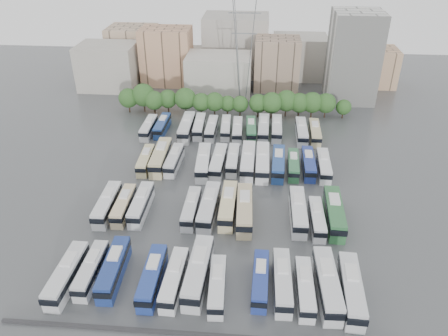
# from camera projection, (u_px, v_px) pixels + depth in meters

# --- Properties ---
(ground) EXTENTS (220.00, 220.00, 0.00)m
(ground) POSITION_uv_depth(u_px,v_px,m) (221.00, 199.00, 87.88)
(ground) COLOR #424447
(ground) RESTS_ON ground
(parapet) EXTENTS (56.00, 0.50, 0.50)m
(parapet) POSITION_uv_depth(u_px,v_px,m) (200.00, 334.00, 59.40)
(parapet) COLOR #2D2D30
(parapet) RESTS_ON ground
(tree_line) EXTENTS (65.47, 7.78, 8.30)m
(tree_line) POSITION_uv_depth(u_px,v_px,m) (229.00, 101.00, 122.03)
(tree_line) COLOR black
(tree_line) RESTS_ON ground
(city_buildings) EXTENTS (102.00, 35.00, 20.00)m
(city_buildings) POSITION_uv_depth(u_px,v_px,m) (218.00, 57.00, 146.18)
(city_buildings) COLOR #9E998E
(city_buildings) RESTS_ON ground
(apartment_tower) EXTENTS (14.00, 14.00, 26.00)m
(apartment_tower) POSITION_uv_depth(u_px,v_px,m) (353.00, 57.00, 128.69)
(apartment_tower) COLOR silver
(apartment_tower) RESTS_ON ground
(electricity_pylon) EXTENTS (9.00, 6.91, 33.83)m
(electricity_pylon) POSITION_uv_depth(u_px,v_px,m) (244.00, 42.00, 121.25)
(electricity_pylon) COLOR slate
(electricity_pylon) RESTS_ON ground
(bus_r0_s0) EXTENTS (2.92, 12.41, 3.88)m
(bus_r0_s0) POSITION_uv_depth(u_px,v_px,m) (67.00, 274.00, 66.94)
(bus_r0_s0) COLOR silver
(bus_r0_s0) RESTS_ON ground
(bus_r0_s1) EXTENTS (2.46, 11.12, 3.49)m
(bus_r0_s1) POSITION_uv_depth(u_px,v_px,m) (91.00, 270.00, 68.13)
(bus_r0_s1) COLOR silver
(bus_r0_s1) RESTS_ON ground
(bus_r0_s2) EXTENTS (3.07, 12.38, 3.86)m
(bus_r0_s2) POSITION_uv_depth(u_px,v_px,m) (114.00, 268.00, 68.09)
(bus_r0_s2) COLOR navy
(bus_r0_s2) RESTS_ON ground
(bus_r0_s4) EXTENTS (2.69, 11.98, 3.75)m
(bus_r0_s4) POSITION_uv_depth(u_px,v_px,m) (152.00, 277.00, 66.60)
(bus_r0_s4) COLOR navy
(bus_r0_s4) RESTS_ON ground
(bus_r0_s5) EXTENTS (2.93, 11.64, 3.63)m
(bus_r0_s5) POSITION_uv_depth(u_px,v_px,m) (174.00, 279.00, 66.31)
(bus_r0_s5) COLOR white
(bus_r0_s5) RESTS_ON ground
(bus_r0_s6) EXTENTS (3.57, 13.73, 4.27)m
(bus_r0_s6) POSITION_uv_depth(u_px,v_px,m) (198.00, 271.00, 67.25)
(bus_r0_s6) COLOR silver
(bus_r0_s6) RESTS_ON ground
(bus_r0_s7) EXTENTS (2.83, 10.96, 3.41)m
(bus_r0_s7) POSITION_uv_depth(u_px,v_px,m) (217.00, 286.00, 65.24)
(bus_r0_s7) COLOR silver
(bus_r0_s7) RESTS_ON ground
(bus_r0_s9) EXTENTS (2.66, 10.97, 3.42)m
(bus_r0_s9) POSITION_uv_depth(u_px,v_px,m) (260.00, 280.00, 66.28)
(bus_r0_s9) COLOR navy
(bus_r0_s9) RESTS_ON ground
(bus_r0_s10) EXTENTS (2.77, 11.98, 3.75)m
(bus_r0_s10) POSITION_uv_depth(u_px,v_px,m) (282.00, 281.00, 65.78)
(bus_r0_s10) COLOR silver
(bus_r0_s10) RESTS_ON ground
(bus_r0_s11) EXTENTS (2.44, 11.00, 3.45)m
(bus_r0_s11) POSITION_uv_depth(u_px,v_px,m) (305.00, 288.00, 64.80)
(bus_r0_s11) COLOR silver
(bus_r0_s11) RESTS_ON ground
(bus_r0_s12) EXTENTS (3.37, 13.41, 4.18)m
(bus_r0_s12) POSITION_uv_depth(u_px,v_px,m) (327.00, 284.00, 65.02)
(bus_r0_s12) COLOR silver
(bus_r0_s12) RESTS_ON ground
(bus_r0_s13) EXTENTS (3.42, 13.12, 4.08)m
(bus_r0_s13) POSITION_uv_depth(u_px,v_px,m) (351.00, 289.00, 64.16)
(bus_r0_s13) COLOR silver
(bus_r0_s13) RESTS_ON ground
(bus_r1_s0) EXTENTS (2.85, 12.15, 3.80)m
(bus_r1_s0) POSITION_uv_depth(u_px,v_px,m) (107.00, 204.00, 83.14)
(bus_r1_s0) COLOR silver
(bus_r1_s0) RESTS_ON ground
(bus_r1_s1) EXTENTS (2.60, 11.16, 3.49)m
(bus_r1_s1) POSITION_uv_depth(u_px,v_px,m) (124.00, 205.00, 83.12)
(bus_r1_s1) COLOR beige
(bus_r1_s1) RESTS_ON ground
(bus_r1_s2) EXTENTS (2.61, 11.85, 3.72)m
(bus_r1_s2) POSITION_uv_depth(u_px,v_px,m) (141.00, 204.00, 83.21)
(bus_r1_s2) COLOR silver
(bus_r1_s2) RESTS_ON ground
(bus_r1_s5) EXTENTS (2.55, 11.18, 3.50)m
(bus_r1_s5) POSITION_uv_depth(u_px,v_px,m) (191.00, 208.00, 82.26)
(bus_r1_s5) COLOR silver
(bus_r1_s5) RESTS_ON ground
(bus_r1_s6) EXTENTS (3.40, 13.12, 4.08)m
(bus_r1_s6) POSITION_uv_depth(u_px,v_px,m) (209.00, 206.00, 82.21)
(bus_r1_s6) COLOR silver
(bus_r1_s6) RESTS_ON ground
(bus_r1_s7) EXTENTS (2.91, 12.77, 4.00)m
(bus_r1_s7) POSITION_uv_depth(u_px,v_px,m) (228.00, 205.00, 82.69)
(bus_r1_s7) COLOR beige
(bus_r1_s7) RESTS_ON ground
(bus_r1_s8) EXTENTS (3.34, 13.44, 4.19)m
(bus_r1_s8) POSITION_uv_depth(u_px,v_px,m) (244.00, 209.00, 81.32)
(bus_r1_s8) COLOR tan
(bus_r1_s8) RESTS_ON ground
(bus_r1_s11) EXTENTS (2.78, 12.67, 3.97)m
(bus_r1_s11) POSITION_uv_depth(u_px,v_px,m) (298.00, 211.00, 81.02)
(bus_r1_s11) COLOR silver
(bus_r1_s11) RESTS_ON ground
(bus_r1_s12) EXTENTS (2.45, 10.81, 3.39)m
(bus_r1_s12) POSITION_uv_depth(u_px,v_px,m) (317.00, 218.00, 79.56)
(bus_r1_s12) COLOR white
(bus_r1_s12) RESTS_ON ground
(bus_r1_s13) EXTENTS (3.29, 13.56, 4.23)m
(bus_r1_s13) POSITION_uv_depth(u_px,v_px,m) (334.00, 213.00, 80.43)
(bus_r1_s13) COLOR #2B6637
(bus_r1_s13) RESTS_ON ground
(bus_r2_s1) EXTENTS (2.79, 10.99, 3.42)m
(bus_r2_s1) POSITION_uv_depth(u_px,v_px,m) (146.00, 160.00, 98.29)
(bus_r2_s1) COLOR beige
(bus_r2_s1) RESTS_ON ground
(bus_r2_s2) EXTENTS (3.15, 13.60, 4.25)m
(bus_r2_s2) POSITION_uv_depth(u_px,v_px,m) (161.00, 157.00, 98.75)
(bus_r2_s2) COLOR #C9BD8A
(bus_r2_s2) RESTS_ON ground
(bus_r2_s3) EXTENTS (2.91, 11.54, 3.59)m
(bus_r2_s3) POSITION_uv_depth(u_px,v_px,m) (174.00, 160.00, 98.21)
(bus_r2_s3) COLOR silver
(bus_r2_s3) RESTS_ON ground
(bus_r2_s5) EXTENTS (3.47, 13.01, 4.04)m
(bus_r2_s5) POSITION_uv_depth(u_px,v_px,m) (203.00, 162.00, 96.91)
(bus_r2_s5) COLOR silver
(bus_r2_s5) RESTS_ON ground
(bus_r2_s6) EXTENTS (3.21, 12.48, 3.89)m
(bus_r2_s6) POSITION_uv_depth(u_px,v_px,m) (218.00, 162.00, 97.21)
(bus_r2_s6) COLOR silver
(bus_r2_s6) RESTS_ON ground
(bus_r2_s7) EXTENTS (2.53, 11.29, 3.54)m
(bus_r2_s7) POSITION_uv_depth(u_px,v_px,m) (233.00, 160.00, 98.29)
(bus_r2_s7) COLOR silver
(bus_r2_s7) RESTS_ON ground
(bus_r2_s8) EXTENTS (3.09, 13.47, 4.21)m
(bus_r2_s8) POSITION_uv_depth(u_px,v_px,m) (248.00, 161.00, 97.26)
(bus_r2_s8) COLOR white
(bus_r2_s8) RESTS_ON ground
(bus_r2_s9) EXTENTS (3.00, 13.48, 4.22)m
(bus_r2_s9) POSITION_uv_depth(u_px,v_px,m) (262.00, 162.00, 96.81)
(bus_r2_s9) COLOR white
(bus_r2_s9) RESTS_ON ground
(bus_r2_s10) EXTENTS (3.26, 12.57, 3.91)m
(bus_r2_s10) POSITION_uv_depth(u_px,v_px,m) (278.00, 163.00, 96.59)
(bus_r2_s10) COLOR navy
(bus_r2_s10) RESTS_ON ground
(bus_r2_s11) EXTENTS (2.70, 10.94, 3.41)m
(bus_r2_s11) POSITION_uv_depth(u_px,v_px,m) (293.00, 165.00, 96.53)
(bus_r2_s11) COLOR #2C683F
(bus_r2_s11) RESTS_ON ground
(bus_r2_s12) EXTENTS (2.60, 11.68, 3.66)m
(bus_r2_s12) POSITION_uv_depth(u_px,v_px,m) (309.00, 163.00, 96.73)
(bus_r2_s12) COLOR navy
(bus_r2_s12) RESTS_ON ground
(bus_r2_s13) EXTENTS (2.83, 11.71, 3.66)m
(bus_r2_s13) POSITION_uv_depth(u_px,v_px,m) (324.00, 165.00, 95.94)
(bus_r2_s13) COLOR silver
(bus_r2_s13) RESTS_ON ground
(bus_r3_s0) EXTENTS (2.52, 11.18, 3.50)m
(bus_r3_s0) POSITION_uv_depth(u_px,v_px,m) (149.00, 127.00, 113.15)
(bus_r3_s0) COLOR silver
(bus_r3_s0) RESTS_ON ground
(bus_r3_s1) EXTENTS (2.74, 11.20, 3.49)m
(bus_r3_s1) POSITION_uv_depth(u_px,v_px,m) (162.00, 125.00, 114.13)
(bus_r3_s1) COLOR navy
(bus_r3_s1) RESTS_ON ground
(bus_r3_s3) EXTENTS (2.97, 13.32, 4.17)m
(bus_r3_s3) POSITION_uv_depth(u_px,v_px,m) (187.00, 127.00, 112.55)
(bus_r3_s3) COLOR silver
(bus_r3_s3) RESTS_ON ground
(bus_r3_s4) EXTENTS (2.90, 11.56, 3.60)m
(bus_r3_s4) POSITION_uv_depth(u_px,v_px,m) (199.00, 126.00, 113.66)
(bus_r3_s4) COLOR silver
(bus_r3_s4) RESTS_ON ground
(bus_r3_s5) EXTENTS (2.54, 11.21, 3.51)m
(bus_r3_s5) POSITION_uv_depth(u_px,v_px,m) (212.00, 128.00, 112.64)
(bus_r3_s5) COLOR silver
(bus_r3_s5) RESTS_ON ground
(bus_r3_s6) EXTENTS (2.79, 10.92, 3.40)m
(bus_r3_s6) POSITION_uv_depth(u_px,v_px,m) (226.00, 127.00, 113.23)
(bus_r3_s6) COLOR silver
(bus_r3_s6) RESTS_ON ground
(bus_r3_s7) EXTENTS (2.74, 11.23, 3.50)m
(bus_r3_s7) POSITION_uv_depth(u_px,v_px,m) (237.00, 130.00, 111.95)
(bus_r3_s7) COLOR silver
(bus_r3_s7) RESTS_ON ground
(bus_r3_s8) EXTENTS (2.97, 11.40, 3.55)m
(bus_r3_s8) POSITION_uv_depth(u_px,v_px,m) (251.00, 129.00, 112.03)
(bus_r3_s8) COLOR #2E6B43
(bus_r3_s8) RESTS_ON ground
(bus_r3_s9) EXTENTS (2.92, 12.37, 3.86)m
(bus_r3_s9) POSITION_uv_depth(u_px,v_px,m) (264.00, 128.00, 112.27)
(bus_r3_s9) COLOR silver
(bus_r3_s9) RESTS_ON ground
(bus_r3_s10) EXTENTS (2.83, 11.84, 3.70)m
(bus_r3_s10) POSITION_uv_depth(u_px,v_px,m) (277.00, 128.00, 112.40)
(bus_r3_s10) COLOR silver
(bus_r3_s10) RESTS_ON ground
(bus_r3_s12) EXTENTS (2.65, 12.04, 3.78)m
(bus_r3_s12) POSITION_uv_depth(u_px,v_px,m) (302.00, 131.00, 110.74)
(bus_r3_s12) COLOR silver
(bus_r3_s12) RESTS_ON ground
(bus_r3_s13) EXTENTS (2.78, 11.59, 3.62)m
(bus_r3_s13) POSITION_uv_depth(u_px,v_px,m) (315.00, 132.00, 110.50)
(bus_r3_s13) COLOR #C7B888
(bus_r3_s13) RESTS_ON ground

